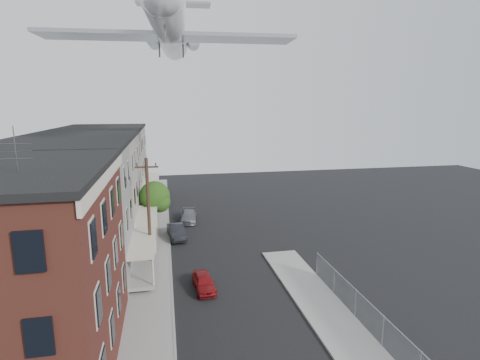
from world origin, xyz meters
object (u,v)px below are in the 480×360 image
at_px(car_mid, 177,232).
at_px(airplane, 170,30).
at_px(utility_pole, 149,212).
at_px(street_tree, 156,198).
at_px(car_near, 204,282).
at_px(car_far, 188,216).

relative_size(car_mid, airplane, 0.17).
bearing_deg(car_mid, airplane, -77.49).
xyz_separation_m(utility_pole, car_mid, (2.27, 6.65, -4.00)).
distance_m(street_tree, car_near, 15.11).
relative_size(street_tree, airplane, 0.21).
height_order(utility_pole, street_tree, utility_pole).
bearing_deg(car_far, car_near, -84.82).
xyz_separation_m(utility_pole, airplane, (2.35, 6.43, 14.91)).
xyz_separation_m(street_tree, airplane, (2.02, -3.50, 16.14)).
distance_m(car_near, car_mid, 11.25).
bearing_deg(car_far, car_mid, -100.83).
distance_m(street_tree, airplane, 16.64).
height_order(car_mid, car_far, car_mid).
bearing_deg(street_tree, car_mid, -59.35).
relative_size(utility_pole, airplane, 0.37).
bearing_deg(car_near, car_mid, 93.18).
bearing_deg(car_mid, car_near, -89.40).
relative_size(car_far, airplane, 0.17).
distance_m(car_mid, car_far, 5.55).
xyz_separation_m(car_mid, car_far, (1.53, 5.34, -0.07)).
xyz_separation_m(utility_pole, car_far, (3.80, 11.98, -4.07)).
relative_size(street_tree, car_near, 1.52).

